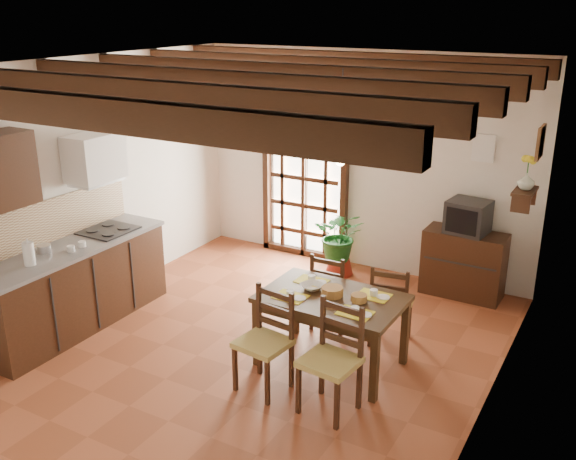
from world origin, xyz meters
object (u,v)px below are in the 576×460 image
Objects in this scene: dining_table at (332,305)px; chair_far_left at (332,304)px; chair_near_left at (264,359)px; chair_far_right at (390,318)px; crt_tv at (468,217)px; chair_near_right at (330,379)px; potted_plant at (340,232)px; pendant_lamp at (341,152)px; sideboard at (463,264)px; kitchen_counter at (75,285)px.

chair_far_left reaches higher than dining_table.
chair_far_right is (0.69, 1.34, -0.02)m from chair_near_left.
dining_table is 2.71× the size of crt_tv.
potted_plant is at bearing 120.09° from chair_near_right.
chair_near_left reaches higher than chair_far_right.
chair_far_right is 1.85m from potted_plant.
dining_table is 1.54× the size of chair_far_right.
chair_far_right is at bearing 58.92° from pendant_lamp.
chair_near_left is (-0.34, -0.67, -0.33)m from dining_table.
crt_tv is at bearing 77.61° from chair_near_left.
chair_near_right reaches higher than sideboard.
chair_far_right is 1.76× the size of crt_tv.
pendant_lamp reaches higher than chair_near_right.
chair_near_right is at bearing -96.31° from sideboard.
dining_table is 0.82m from chair_near_right.
potted_plant is 2.15× the size of pendant_lamp.
crt_tv is at bearing 71.92° from pendant_lamp.
sideboard is 2.77m from pendant_lamp.
chair_far_right is 0.93× the size of sideboard.
chair_near_left is 0.66m from chair_near_right.
dining_table is 2.21m from potted_plant.
kitchen_counter is 4.44m from sideboard.
dining_table is at bearing -90.00° from pendant_lamp.
pendant_lamp is (0.87, -1.94, 1.51)m from potted_plant.
potted_plant is (-0.55, 1.35, 0.30)m from chair_far_left.
chair_near_left is 1.51m from chair_far_right.
sideboard is (3.42, 2.83, -0.08)m from kitchen_counter.
chair_near_left is 0.52× the size of potted_plant.
chair_far_right is 1.70m from crt_tv.
sideboard is 1.56m from potted_plant.
chair_near_left is at bearing -113.85° from pendant_lamp.
dining_table is 0.82m from chair_near_left.
pendant_lamp is (2.74, 0.74, 1.60)m from kitchen_counter.
chair_far_right is at bearing 95.51° from chair_near_right.
chair_near_left reaches higher than dining_table.
kitchen_counter is 4.55× the size of crt_tv.
chair_near_left is 0.97× the size of chair_near_right.
chair_far_left is at bearing 121.66° from chair_near_right.
chair_near_left is at bearing -0.88° from kitchen_counter.
potted_plant is at bearing 113.98° from dining_table.
potted_plant reaches higher than dining_table.
pendant_lamp is (-0.68, -2.08, 1.09)m from crt_tv.
potted_plant is at bearing 55.00° from kitchen_counter.
crt_tv reaches higher than chair_far_left.
chair_far_left is at bearing 28.61° from kitchen_counter.
potted_plant reaches higher than chair_near_right.
kitchen_counter reaches higher than sideboard.
sideboard is (0.34, 1.52, 0.12)m from chair_far_right.
chair_far_right is at bearing -48.39° from potted_plant.
chair_near_left is 2.77m from potted_plant.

